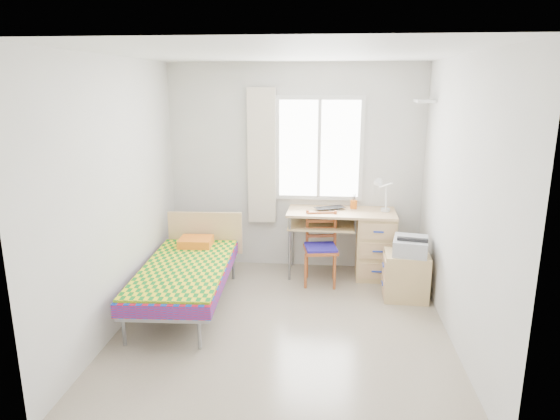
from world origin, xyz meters
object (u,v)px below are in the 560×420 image
object	(u,v)px
chair	(321,243)
bed	(187,270)
cabinet	(405,276)
printer	(411,245)
desk	(369,241)

from	to	relation	value
chair	bed	bearing A→B (deg)	-160.82
bed	cabinet	bearing A→B (deg)	7.02
printer	bed	bearing A→B (deg)	-159.31
bed	chair	bearing A→B (deg)	26.13
bed	chair	xyz separation A→B (m)	(1.43, 0.78, 0.09)
desk	chair	xyz separation A→B (m)	(-0.59, -0.27, 0.05)
cabinet	bed	bearing A→B (deg)	-168.15
chair	printer	xyz separation A→B (m)	(0.98, -0.38, 0.13)
desk	chair	distance (m)	0.65
cabinet	desk	bearing A→B (deg)	120.70
chair	printer	world-z (taller)	chair
chair	cabinet	xyz separation A→B (m)	(0.95, -0.38, -0.23)
printer	chair	bearing A→B (deg)	170.12
bed	chair	distance (m)	1.63
printer	cabinet	bearing A→B (deg)	-162.92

